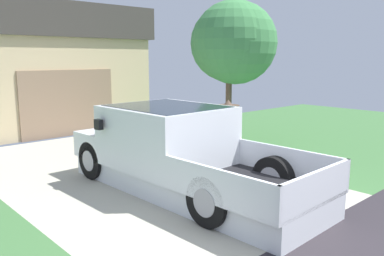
{
  "coord_description": "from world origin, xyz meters",
  "views": [
    {
      "loc": [
        -4.67,
        -2.92,
        2.54
      ],
      "look_at": [
        0.74,
        2.97,
        1.11
      ],
      "focal_mm": 37.08,
      "sensor_mm": 36.0,
      "label": 1
    }
  ],
  "objects_px": {
    "handbag": "(235,169)",
    "front_yard_tree": "(232,42)",
    "person_with_hat": "(228,131)",
    "pickup_truck": "(173,151)"
  },
  "relations": [
    {
      "from": "handbag",
      "to": "front_yard_tree",
      "type": "distance_m",
      "value": 4.56
    },
    {
      "from": "handbag",
      "to": "front_yard_tree",
      "type": "height_order",
      "value": "front_yard_tree"
    },
    {
      "from": "front_yard_tree",
      "to": "person_with_hat",
      "type": "bearing_deg",
      "value": -139.39
    },
    {
      "from": "handbag",
      "to": "front_yard_tree",
      "type": "xyz_separation_m",
      "value": [
        2.56,
        2.45,
        2.87
      ]
    },
    {
      "from": "pickup_truck",
      "to": "handbag",
      "type": "xyz_separation_m",
      "value": [
        1.55,
        -0.27,
        -0.61
      ]
    },
    {
      "from": "handbag",
      "to": "pickup_truck",
      "type": "bearing_deg",
      "value": 170.15
    },
    {
      "from": "person_with_hat",
      "to": "front_yard_tree",
      "type": "bearing_deg",
      "value": -118.76
    },
    {
      "from": "person_with_hat",
      "to": "pickup_truck",
      "type": "bearing_deg",
      "value": 20.14
    },
    {
      "from": "person_with_hat",
      "to": "handbag",
      "type": "relative_size",
      "value": 3.83
    },
    {
      "from": "pickup_truck",
      "to": "person_with_hat",
      "type": "xyz_separation_m",
      "value": [
        1.56,
        -0.01,
        0.2
      ]
    }
  ]
}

